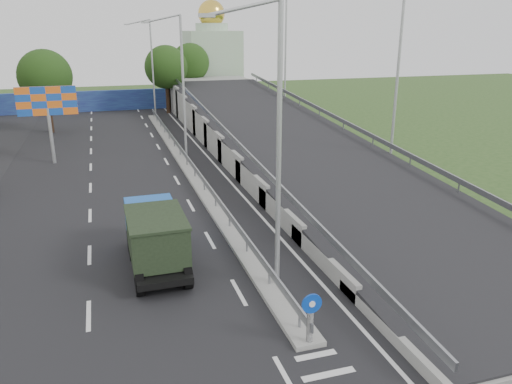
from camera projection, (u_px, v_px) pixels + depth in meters
name	position (u px, v px, depth m)	size (l,w,h in m)	color
road_surface	(150.00, 188.00, 30.65)	(26.00, 90.00, 0.04)	black
median	(187.00, 166.00, 35.09)	(1.00, 44.00, 0.20)	gray
overpass_ramp	(287.00, 136.00, 36.70)	(10.00, 50.00, 3.50)	gray
median_guardrail	(187.00, 157.00, 34.89)	(0.09, 44.00, 0.71)	gray
sign_bollard	(310.00, 318.00, 15.01)	(0.64, 0.23, 1.67)	black
lamp_post_near	(274.00, 137.00, 17.02)	(2.74, 0.18, 10.08)	#B2B5B7
lamp_post_mid	(180.00, 81.00, 35.16)	(2.74, 0.18, 10.08)	#B2B5B7
lamp_post_far	(151.00, 63.00, 53.29)	(2.74, 0.18, 10.08)	#B2B5B7
blue_wall	(113.00, 100.00, 59.01)	(30.00, 0.50, 2.40)	navy
church	(213.00, 59.00, 68.94)	(7.00, 7.00, 13.80)	#B2CCAD
billboard	(47.00, 105.00, 34.90)	(4.00, 0.24, 5.50)	#B2B5B7
tree_left_mid	(45.00, 76.00, 45.19)	(4.80, 4.80, 7.60)	black
tree_median_far	(166.00, 67.00, 55.84)	(4.80, 4.80, 7.60)	black
tree_ramp_far	(190.00, 63.00, 63.32)	(4.80, 4.80, 7.60)	black
dump_truck	(155.00, 235.00, 20.15)	(2.22, 5.63, 2.47)	black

